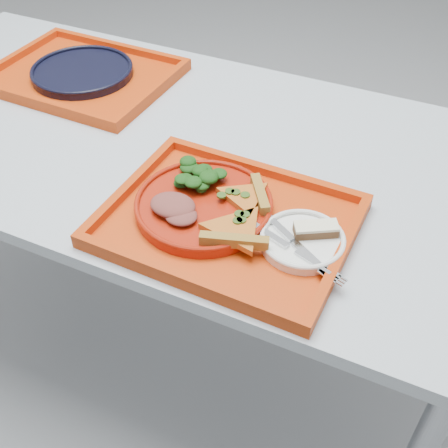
{
  "coord_description": "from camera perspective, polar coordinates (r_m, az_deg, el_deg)",
  "views": [
    {
      "loc": [
        0.59,
        -0.91,
        1.47
      ],
      "look_at": [
        0.28,
        -0.24,
        0.78
      ],
      "focal_mm": 45.0,
      "sensor_mm": 36.0,
      "label": 1
    }
  ],
  "objects": [
    {
      "name": "ground",
      "position": [
        1.82,
        -4.79,
        -11.01
      ],
      "size": [
        10.0,
        10.0,
        0.0
      ],
      "primitive_type": "plane",
      "color": "#95979E",
      "rests_on": "ground"
    },
    {
      "name": "pizza_slice_a",
      "position": [
        0.99,
        1.25,
        -0.35
      ],
      "size": [
        0.15,
        0.17,
        0.02
      ],
      "primitive_type": null,
      "rotation": [
        0.0,
        0.0,
        1.88
      ],
      "color": "gold",
      "rests_on": "dinner_plate"
    },
    {
      "name": "salad_heap",
      "position": [
        1.09,
        -2.84,
        5.09
      ],
      "size": [
        0.09,
        0.08,
        0.04
      ],
      "primitive_type": "ellipsoid",
      "color": "black",
      "rests_on": "dinner_plate"
    },
    {
      "name": "tray_main",
      "position": [
        1.05,
        0.41,
        -0.0
      ],
      "size": [
        0.46,
        0.36,
        0.01
      ],
      "primitive_type": "cube",
      "rotation": [
        0.0,
        0.0,
        -0.02
      ],
      "color": "#B93409",
      "rests_on": "table"
    },
    {
      "name": "meat_portion",
      "position": [
        1.03,
        -5.22,
        1.91
      ],
      "size": [
        0.09,
        0.07,
        0.03
      ],
      "primitive_type": "ellipsoid",
      "color": "brown",
      "rests_on": "dinner_plate"
    },
    {
      "name": "side_plate",
      "position": [
        1.0,
        7.96,
        -1.84
      ],
      "size": [
        0.15,
        0.15,
        0.01
      ],
      "primitive_type": "cylinder",
      "color": "white",
      "rests_on": "tray_main"
    },
    {
      "name": "table",
      "position": [
        1.34,
        -6.43,
        6.34
      ],
      "size": [
        1.6,
        0.8,
        0.75
      ],
      "color": "#ADB8C2",
      "rests_on": "ground"
    },
    {
      "name": "pizza_slice_b",
      "position": [
        1.06,
        2.12,
        2.92
      ],
      "size": [
        0.15,
        0.15,
        0.02
      ],
      "primitive_type": null,
      "rotation": [
        0.0,
        0.0,
        3.73
      ],
      "color": "gold",
      "rests_on": "dinner_plate"
    },
    {
      "name": "dessert_bar",
      "position": [
        1.0,
        9.33,
        -0.54
      ],
      "size": [
        0.08,
        0.07,
        0.02
      ],
      "rotation": [
        0.0,
        0.0,
        0.53
      ],
      "color": "#492D18",
      "rests_on": "side_plate"
    },
    {
      "name": "navy_plate",
      "position": [
        1.55,
        -14.19,
        14.7
      ],
      "size": [
        0.26,
        0.26,
        0.02
      ],
      "primitive_type": "cylinder",
      "color": "black",
      "rests_on": "tray_far"
    },
    {
      "name": "fork",
      "position": [
        0.97,
        7.15,
        -2.71
      ],
      "size": [
        0.18,
        0.08,
        0.01
      ],
      "primitive_type": "cube",
      "rotation": [
        0.0,
        0.0,
        -0.33
      ],
      "color": "silver",
      "rests_on": "side_plate"
    },
    {
      "name": "tray_far",
      "position": [
        1.55,
        -14.1,
        14.24
      ],
      "size": [
        0.46,
        0.36,
        0.01
      ],
      "primitive_type": "cube",
      "rotation": [
        0.0,
        0.0,
        -0.02
      ],
      "color": "#B93409",
      "rests_on": "table"
    },
    {
      "name": "knife",
      "position": [
        0.98,
        7.53,
        -2.17
      ],
      "size": [
        0.17,
        0.11,
        0.01
      ],
      "primitive_type": "cube",
      "rotation": [
        0.0,
        0.0,
        -0.55
      ],
      "color": "silver",
      "rests_on": "side_plate"
    },
    {
      "name": "dinner_plate",
      "position": [
        1.06,
        -2.06,
        1.78
      ],
      "size": [
        0.26,
        0.26,
        0.02
      ],
      "primitive_type": "cylinder",
      "color": "#9B1C0A",
      "rests_on": "tray_main"
    }
  ]
}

